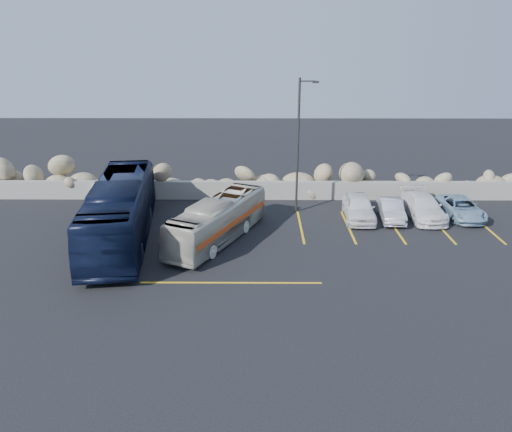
{
  "coord_description": "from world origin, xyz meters",
  "views": [
    {
      "loc": [
        0.24,
        -19.38,
        10.38
      ],
      "look_at": [
        0.08,
        4.0,
        1.74
      ],
      "focal_mm": 35.0,
      "sensor_mm": 36.0,
      "label": 1
    }
  ],
  "objects_px": {
    "car_b": "(391,210)",
    "car_a": "(359,207)",
    "car_d": "(461,208)",
    "car_c": "(423,206)",
    "vintage_bus": "(218,220)",
    "tour_coach": "(120,211)",
    "lamppost": "(299,143)"
  },
  "relations": [
    {
      "from": "vintage_bus",
      "to": "tour_coach",
      "type": "xyz_separation_m",
      "value": [
        -5.09,
        0.09,
        0.48
      ]
    },
    {
      "from": "tour_coach",
      "to": "car_a",
      "type": "height_order",
      "value": "tour_coach"
    },
    {
      "from": "car_b",
      "to": "car_d",
      "type": "relative_size",
      "value": 0.87
    },
    {
      "from": "lamppost",
      "to": "vintage_bus",
      "type": "distance_m",
      "value": 7.1
    },
    {
      "from": "tour_coach",
      "to": "car_b",
      "type": "xyz_separation_m",
      "value": [
        15.0,
        3.15,
        -1.01
      ]
    },
    {
      "from": "vintage_bus",
      "to": "car_c",
      "type": "relative_size",
      "value": 1.74
    },
    {
      "from": "vintage_bus",
      "to": "tour_coach",
      "type": "distance_m",
      "value": 5.12
    },
    {
      "from": "tour_coach",
      "to": "car_a",
      "type": "xyz_separation_m",
      "value": [
        13.12,
        3.21,
        -0.89
      ]
    },
    {
      "from": "vintage_bus",
      "to": "car_c",
      "type": "xyz_separation_m",
      "value": [
        11.88,
        3.59,
        -0.45
      ]
    },
    {
      "from": "tour_coach",
      "to": "car_b",
      "type": "relative_size",
      "value": 3.19
    },
    {
      "from": "car_a",
      "to": "lamppost",
      "type": "bearing_deg",
      "value": 164.69
    },
    {
      "from": "car_a",
      "to": "car_b",
      "type": "xyz_separation_m",
      "value": [
        1.88,
        -0.06,
        -0.12
      ]
    },
    {
      "from": "car_c",
      "to": "car_d",
      "type": "relative_size",
      "value": 1.12
    },
    {
      "from": "car_b",
      "to": "car_c",
      "type": "distance_m",
      "value": 2.0
    },
    {
      "from": "tour_coach",
      "to": "car_b",
      "type": "bearing_deg",
      "value": 4.6
    },
    {
      "from": "tour_coach",
      "to": "car_c",
      "type": "bearing_deg",
      "value": 4.42
    },
    {
      "from": "car_b",
      "to": "car_a",
      "type": "bearing_deg",
      "value": -177.84
    },
    {
      "from": "lamppost",
      "to": "car_a",
      "type": "relative_size",
      "value": 1.9
    },
    {
      "from": "car_b",
      "to": "vintage_bus",
      "type": "bearing_deg",
      "value": -157.8
    },
    {
      "from": "vintage_bus",
      "to": "car_b",
      "type": "bearing_deg",
      "value": 42.74
    },
    {
      "from": "car_a",
      "to": "car_d",
      "type": "xyz_separation_m",
      "value": [
        6.14,
        0.33,
        -0.14
      ]
    },
    {
      "from": "lamppost",
      "to": "car_c",
      "type": "bearing_deg",
      "value": -6.92
    },
    {
      "from": "tour_coach",
      "to": "car_c",
      "type": "xyz_separation_m",
      "value": [
        16.97,
        3.51,
        -0.93
      ]
    },
    {
      "from": "car_a",
      "to": "car_b",
      "type": "height_order",
      "value": "car_a"
    },
    {
      "from": "vintage_bus",
      "to": "car_a",
      "type": "bearing_deg",
      "value": 46.99
    },
    {
      "from": "car_c",
      "to": "car_b",
      "type": "bearing_deg",
      "value": -171.01
    },
    {
      "from": "vintage_bus",
      "to": "car_d",
      "type": "relative_size",
      "value": 1.95
    },
    {
      "from": "tour_coach",
      "to": "car_c",
      "type": "distance_m",
      "value": 17.35
    },
    {
      "from": "car_a",
      "to": "car_d",
      "type": "relative_size",
      "value": 1.02
    },
    {
      "from": "car_b",
      "to": "car_c",
      "type": "height_order",
      "value": "car_c"
    },
    {
      "from": "vintage_bus",
      "to": "lamppost",
      "type": "bearing_deg",
      "value": 69.68
    },
    {
      "from": "lamppost",
      "to": "car_d",
      "type": "height_order",
      "value": "lamppost"
    }
  ]
}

